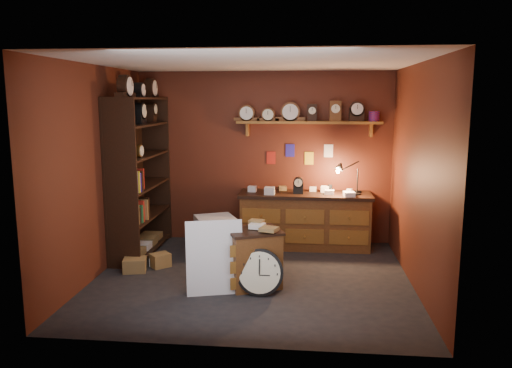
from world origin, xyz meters
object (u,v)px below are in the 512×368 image
object	(u,v)px
shelving_unit	(138,169)
low_cabinet	(254,255)
big_round_clock	(260,272)
workbench	(305,217)

from	to	relation	value
shelving_unit	low_cabinet	size ratio (longest dim) A/B	3.22
low_cabinet	big_round_clock	xyz separation A→B (m)	(0.10, -0.27, -0.12)
shelving_unit	big_round_clock	bearing A→B (deg)	-37.66
big_round_clock	low_cabinet	bearing A→B (deg)	109.74
shelving_unit	workbench	distance (m)	2.63
shelving_unit	low_cabinet	bearing A→B (deg)	-33.65
workbench	big_round_clock	distance (m)	2.07
big_round_clock	workbench	bearing A→B (deg)	75.48
low_cabinet	workbench	bearing A→B (deg)	47.08
shelving_unit	workbench	world-z (taller)	shelving_unit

